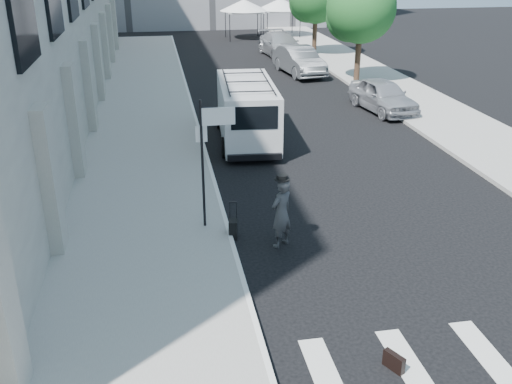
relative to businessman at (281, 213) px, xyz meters
name	(u,v)px	position (x,y,z in m)	size (l,w,h in m)	color
ground	(331,283)	(0.74, -2.00, -0.93)	(120.00, 120.00, 0.00)	black
sidewalk_left	(145,110)	(-3.51, 14.00, -0.85)	(4.50, 48.00, 0.15)	gray
sidewalk_right	(379,81)	(9.74, 18.00, -0.85)	(4.00, 56.00, 0.15)	gray
sign_pole	(211,137)	(-1.63, 1.20, 1.73)	(1.03, 0.07, 3.50)	black
tree_near	(358,10)	(8.24, 18.15, 3.05)	(3.80, 3.83, 6.03)	black
tent_left	(244,5)	(4.74, 36.00, 1.78)	(4.00, 4.00, 3.20)	black
tent_right	(280,4)	(7.94, 36.50, 1.78)	(4.00, 4.00, 3.20)	black
businessman	(281,213)	(0.00, 0.00, 0.00)	(0.68, 0.44, 1.86)	#38383B
briefcase	(394,362)	(1.02, -5.00, -0.76)	(0.12, 0.44, 0.34)	black
suitcase	(233,229)	(-1.16, 0.64, -0.66)	(0.28, 0.39, 0.98)	black
cargo_van	(246,110)	(0.55, 8.93, 0.28)	(2.52, 6.35, 2.34)	silver
parked_car_a	(383,96)	(7.54, 12.08, -0.18)	(1.77, 4.41, 1.50)	gray
parked_car_b	(299,61)	(5.74, 21.01, -0.10)	(1.75, 5.01, 1.65)	#525559
parked_car_c	(281,45)	(6.00, 27.35, -0.12)	(2.26, 5.57, 1.62)	#96999D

